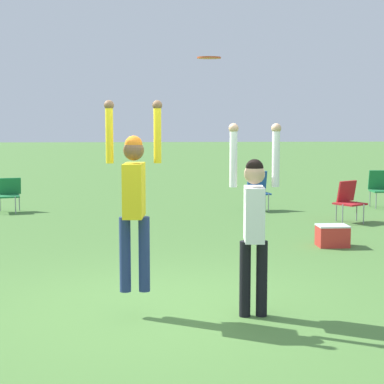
% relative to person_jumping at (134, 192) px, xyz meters
% --- Properties ---
extents(ground_plane, '(120.00, 120.00, 0.00)m').
position_rel_person_jumping_xyz_m(ground_plane, '(0.33, 0.15, -1.33)').
color(ground_plane, '#4C7A38').
extents(person_jumping, '(0.60, 0.47, 2.03)m').
position_rel_person_jumping_xyz_m(person_jumping, '(0.00, 0.00, 0.00)').
color(person_jumping, navy).
rests_on(person_jumping, ground_plane).
extents(person_defending, '(0.55, 0.42, 2.05)m').
position_rel_person_jumping_xyz_m(person_defending, '(1.26, -0.12, -0.25)').
color(person_defending, black).
rests_on(person_defending, ground_plane).
extents(frisbee, '(0.24, 0.24, 0.02)m').
position_rel_person_jumping_xyz_m(frisbee, '(0.76, -0.24, 1.37)').
color(frisbee, '#E04C23').
extents(camping_chair_1, '(0.56, 0.60, 0.91)m').
position_rel_person_jumping_xyz_m(camping_chair_1, '(2.74, 8.10, -0.81)').
color(camping_chair_1, gray).
rests_on(camping_chair_1, ground_plane).
extents(camping_chair_2, '(0.63, 0.67, 0.78)m').
position_rel_person_jumping_xyz_m(camping_chair_2, '(-3.05, 8.22, -0.88)').
color(camping_chair_2, gray).
rests_on(camping_chair_2, ground_plane).
extents(camping_chair_3, '(0.71, 0.78, 0.85)m').
position_rel_person_jumping_xyz_m(camping_chair_3, '(4.30, 6.18, -0.84)').
color(camping_chair_3, gray).
rests_on(camping_chair_3, ground_plane).
extents(camping_chair_4, '(0.52, 0.56, 0.89)m').
position_rel_person_jumping_xyz_m(camping_chair_4, '(5.81, 8.43, -0.82)').
color(camping_chair_4, gray).
rests_on(camping_chair_4, ground_plane).
extents(cooler_box, '(0.51, 0.40, 0.36)m').
position_rel_person_jumping_xyz_m(cooler_box, '(3.22, 3.61, -1.15)').
color(cooler_box, red).
rests_on(cooler_box, ground_plane).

